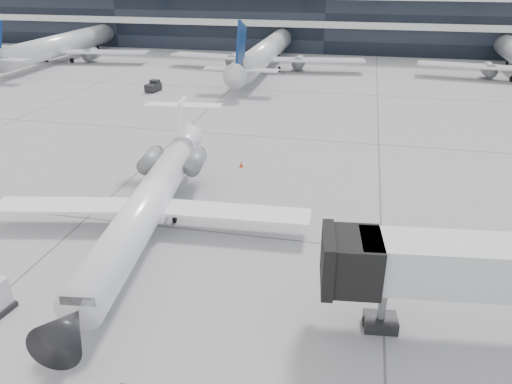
# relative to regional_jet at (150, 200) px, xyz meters

# --- Properties ---
(ground) EXTENTS (220.00, 220.00, 0.00)m
(ground) POSITION_rel_regional_jet_xyz_m (4.97, 0.40, -2.07)
(ground) COLOR gray
(ground) RESTS_ON ground
(terminal) EXTENTS (170.00, 22.00, 10.00)m
(terminal) POSITION_rel_regional_jet_xyz_m (4.97, 82.40, 2.93)
(terminal) COLOR black
(terminal) RESTS_ON ground
(bg_jet_left) EXTENTS (32.00, 40.00, 9.60)m
(bg_jet_left) POSITION_rel_regional_jet_xyz_m (-40.03, 55.40, -2.07)
(bg_jet_left) COLOR silver
(bg_jet_left) RESTS_ON ground
(bg_jet_center) EXTENTS (32.00, 40.00, 9.60)m
(bg_jet_center) POSITION_rel_regional_jet_xyz_m (-3.03, 55.40, -2.07)
(bg_jet_center) COLOR silver
(bg_jet_center) RESTS_ON ground
(regional_jet) EXTENTS (21.03, 26.25, 6.06)m
(regional_jet) POSITION_rel_regional_jet_xyz_m (0.00, 0.00, 0.00)
(regional_jet) COLOR white
(regional_jet) RESTS_ON ground
(traffic_cone) EXTENTS (0.44, 0.44, 0.50)m
(traffic_cone) POSITION_rel_regional_jet_xyz_m (3.23, 11.94, -1.83)
(traffic_cone) COLOR #F93A0D
(traffic_cone) RESTS_ON ground
(far_tug) EXTENTS (1.75, 2.54, 1.49)m
(far_tug) POSITION_rel_regional_jet_xyz_m (-15.10, 36.43, -1.40)
(far_tug) COLOR black
(far_tug) RESTS_ON ground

